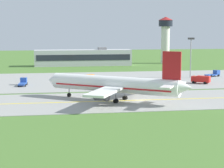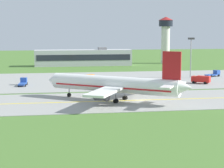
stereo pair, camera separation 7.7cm
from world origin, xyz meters
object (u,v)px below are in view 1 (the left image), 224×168
(service_truck_baggage, at_px, (23,82))
(service_truck_catering, at_px, (201,79))
(control_tower, at_px, (165,35))
(airplane_lead, at_px, (115,85))
(service_truck_fuel, at_px, (87,78))
(service_truck_pushback, at_px, (214,74))
(apron_light_mast, at_px, (191,52))

(service_truck_baggage, bearing_deg, service_truck_catering, -4.70)
(service_truck_baggage, distance_m, control_tower, 102.78)
(airplane_lead, bearing_deg, service_truck_fuel, 95.49)
(service_truck_catering, height_order, service_truck_pushback, service_truck_catering)
(airplane_lead, bearing_deg, service_truck_catering, 39.64)
(airplane_lead, distance_m, service_truck_baggage, 40.25)
(service_truck_pushback, bearing_deg, apron_light_mast, -169.86)
(service_truck_baggage, bearing_deg, airplane_lead, -53.20)
(airplane_lead, height_order, apron_light_mast, apron_light_mast)
(apron_light_mast, bearing_deg, service_truck_baggage, -168.83)
(service_truck_baggage, relative_size, service_truck_fuel, 1.12)
(service_truck_catering, bearing_deg, apron_light_mast, 81.85)
(service_truck_fuel, bearing_deg, service_truck_catering, -12.98)
(service_truck_pushback, distance_m, apron_light_mast, 13.11)
(service_truck_pushback, xyz_separation_m, apron_light_mast, (-10.12, -1.81, 8.14))
(service_truck_catering, bearing_deg, service_truck_fuel, 167.02)
(control_tower, bearing_deg, service_truck_pushback, -89.19)
(service_truck_catering, distance_m, service_truck_pushback, 22.11)
(service_truck_fuel, bearing_deg, apron_light_mast, 11.64)
(service_truck_baggage, xyz_separation_m, service_truck_fuel, (20.59, 3.73, 0.35))
(service_truck_catering, relative_size, control_tower, 0.25)
(service_truck_baggage, bearing_deg, service_truck_fuel, 10.27)
(service_truck_fuel, height_order, apron_light_mast, apron_light_mast)
(service_truck_pushback, relative_size, apron_light_mast, 0.45)
(service_truck_catering, height_order, control_tower, control_tower)
(service_truck_fuel, bearing_deg, service_truck_pushback, 11.33)
(airplane_lead, height_order, control_tower, control_tower)
(service_truck_pushback, bearing_deg, service_truck_fuel, -168.67)
(service_truck_fuel, distance_m, control_tower, 87.17)
(airplane_lead, height_order, service_truck_baggage, airplane_lead)
(service_truck_pushback, height_order, control_tower, control_tower)
(service_truck_fuel, height_order, control_tower, control_tower)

